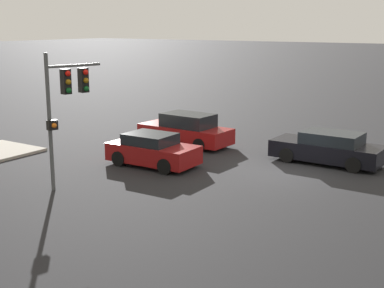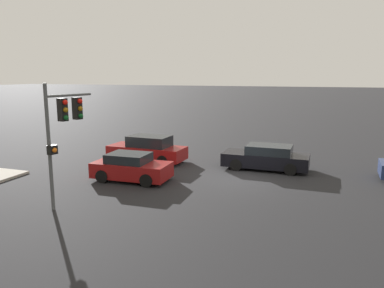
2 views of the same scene
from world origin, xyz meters
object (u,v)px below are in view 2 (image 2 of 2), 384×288
(crossing_car_0, at_px, (131,167))
(crossing_car_2, at_px, (266,158))
(crossing_car_1, at_px, (148,149))
(traffic_signal, at_px, (63,122))

(crossing_car_0, distance_m, crossing_car_2, 7.58)
(crossing_car_2, bearing_deg, crossing_car_1, 3.76)
(traffic_signal, distance_m, crossing_car_0, 4.99)
(crossing_car_0, xyz_separation_m, crossing_car_2, (-6.09, -4.51, 0.00))
(traffic_signal, xyz_separation_m, crossing_car_2, (-6.78, -8.61, -2.75))
(crossing_car_0, distance_m, crossing_car_1, 4.28)
(traffic_signal, xyz_separation_m, crossing_car_1, (0.41, -8.24, -2.69))
(traffic_signal, distance_m, crossing_car_1, 8.67)
(crossing_car_0, height_order, crossing_car_1, crossing_car_1)
(crossing_car_0, relative_size, crossing_car_1, 0.80)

